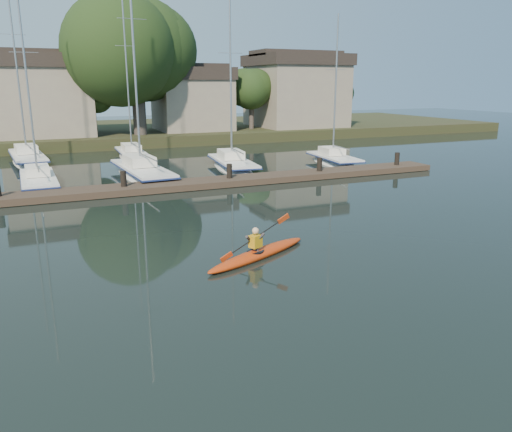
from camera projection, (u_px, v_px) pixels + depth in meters
name	position (u px, v px, depth m)	size (l,w,h in m)	color
ground	(299.00, 274.00, 15.39)	(160.00, 160.00, 0.00)	black
kayak	(258.00, 252.00, 16.78)	(4.54, 2.56, 1.51)	#C2490E
dock	(179.00, 185.00, 27.73)	(34.00, 2.00, 1.80)	#3F2F24
sailboat_1	(39.00, 189.00, 28.57)	(2.14, 7.77, 12.62)	white
sailboat_2	(143.00, 180.00, 31.22)	(2.93, 9.81, 16.02)	white
sailboat_3	(233.00, 172.00, 34.28)	(3.08, 8.37, 13.19)	white
sailboat_4	(334.00, 166.00, 36.41)	(2.74, 6.96, 11.54)	white
sailboat_5	(29.00, 165.00, 37.01)	(3.07, 9.51, 15.46)	white
sailboat_6	(133.00, 161.00, 38.91)	(2.12, 9.06, 14.33)	white
shore	(125.00, 108.00, 50.84)	(90.00, 25.25, 12.75)	#2A3319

